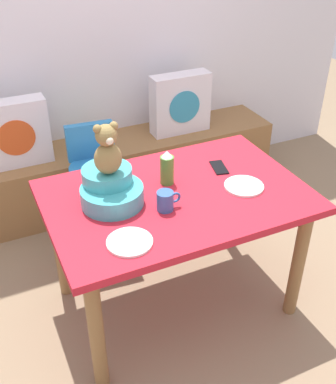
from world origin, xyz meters
TOP-DOWN VIEW (x-y plane):
  - ground_plane at (0.00, 0.00)m, footprint 8.00×8.00m
  - back_wall at (0.00, 1.45)m, footprint 4.40×0.10m
  - window_bench at (0.00, 1.18)m, footprint 2.60×0.44m
  - pillow_floral_left at (-0.60, 1.16)m, footprint 0.44×0.15m
  - pillow_floral_right at (0.59, 1.16)m, footprint 0.44×0.15m
  - book_stack at (-0.12, 1.18)m, footprint 0.20×0.14m
  - dining_table at (0.00, 0.00)m, footprint 1.28×0.86m
  - highchair at (-0.20, 0.74)m, footprint 0.34×0.47m
  - infant_seat_teal at (-0.31, 0.07)m, footprint 0.30×0.33m
  - teddy_bear at (-0.31, 0.07)m, footprint 0.13×0.12m
  - ketchup_bottle at (0.00, 0.11)m, footprint 0.07×0.07m
  - coffee_mug at (-0.10, -0.10)m, footprint 0.12×0.08m
  - dinner_plate_near at (-0.35, -0.26)m, footprint 0.20×0.20m
  - dinner_plate_far at (0.33, -0.09)m, footprint 0.20×0.20m
  - cell_phone at (0.32, 0.13)m, footprint 0.10×0.16m

SIDE VIEW (x-z plane):
  - ground_plane at x=0.00m, z-range 0.00..0.00m
  - window_bench at x=0.00m, z-range 0.00..0.46m
  - book_stack at x=-0.12m, z-range 0.46..0.54m
  - highchair at x=-0.20m, z-range 0.13..0.92m
  - dining_table at x=0.00m, z-range 0.26..1.00m
  - pillow_floral_left at x=-0.60m, z-range 0.46..0.90m
  - pillow_floral_right at x=0.59m, z-range 0.46..0.90m
  - cell_phone at x=0.32m, z-range 0.74..0.75m
  - dinner_plate_near at x=-0.35m, z-range 0.74..0.75m
  - dinner_plate_far at x=0.33m, z-range 0.74..0.75m
  - coffee_mug at x=-0.10m, z-range 0.74..0.84m
  - infant_seat_teal at x=-0.31m, z-range 0.73..0.89m
  - ketchup_bottle at x=0.00m, z-range 0.73..0.92m
  - teddy_bear at x=-0.31m, z-range 0.89..1.14m
  - back_wall at x=0.00m, z-range 0.00..2.60m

